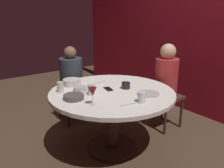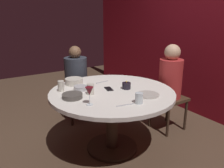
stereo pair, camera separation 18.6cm
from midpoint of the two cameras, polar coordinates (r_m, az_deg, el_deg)
The scene contains 17 objects.
ground_plane at distance 2.86m, azimuth 1.93°, elevation -15.69°, with size 8.00×8.00×0.00m, color #4C3828.
back_wall at distance 3.69m, azimuth 25.36°, elevation 11.69°, with size 6.00×0.10×2.60m, color maroon.
dining_table at distance 2.59m, azimuth 2.06°, elevation -4.72°, with size 1.39×1.39×0.73m.
seated_diner_left at distance 3.35m, azimuth -7.44°, elevation 2.26°, with size 0.40×0.40×1.12m.
seated_diner_back at distance 3.14m, azimuth 16.09°, elevation 1.34°, with size 0.40×0.40×1.18m.
candle_holder at distance 2.61m, azimuth 5.68°, elevation -0.44°, with size 0.10×0.10×0.09m.
wine_glass at distance 2.11m, azimuth -3.21°, elevation -2.04°, with size 0.08×0.08×0.18m.
dinner_plate at distance 2.44m, azimuth 11.11°, elevation -2.67°, with size 0.24×0.24×0.01m, color #B2ADA3.
cell_phone at distance 2.59m, azimuth 1.20°, elevation -1.25°, with size 0.07×0.14×0.01m, color black.
bowl_serving_large at distance 2.56m, azimuth -5.90°, elevation -1.05°, with size 0.15×0.15×0.05m, color #B7B7BC.
bowl_salad_center at distance 2.33m, azimuth -7.69°, elevation -3.01°, with size 0.21×0.21×0.05m, color #4C4742.
bowl_small_white at distance 2.79m, azimuth -7.66°, elevation 0.64°, with size 0.21×0.21×0.07m, color beige.
cup_near_candle at distance 2.55m, azimuth -10.65°, elevation -0.53°, with size 0.07×0.07×0.12m, color beige.
cup_by_left_diner at distance 2.42m, azimuth -3.25°, elevation -1.30°, with size 0.08×0.08×0.12m, color beige.
cup_by_right_diner at distance 2.20m, azimuth 9.20°, elevation -3.54°, with size 0.08×0.08×0.11m, color silver.
fork_near_plate at distance 2.85m, azimuth -0.61°, elevation 0.47°, with size 0.02×0.18×0.01m, color #B7B7BC.
knife_near_plate at distance 2.15m, azimuth 5.77°, elevation -5.31°, with size 0.02×0.18×0.01m, color #B7B7BC.
Camera 2 is at (2.02, -1.30, 1.55)m, focal length 36.48 mm.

